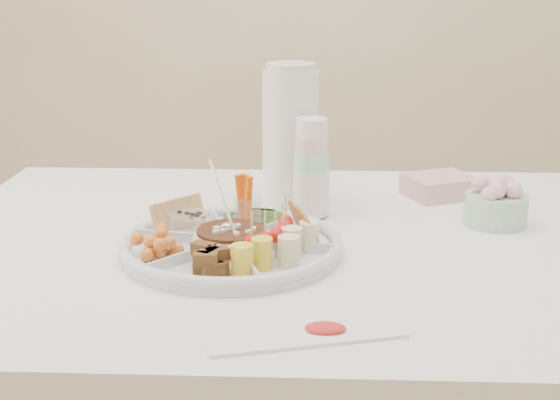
{
  "coord_description": "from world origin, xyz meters",
  "views": [
    {
      "loc": [
        -0.04,
        -1.36,
        1.24
      ],
      "look_at": [
        -0.1,
        0.01,
        0.83
      ],
      "focal_mm": 50.0,
      "sensor_mm": 36.0,
      "label": 1
    }
  ],
  "objects": [
    {
      "name": "granola_chunks",
      "position": [
        -0.21,
        -0.21,
        0.79
      ],
      "size": [
        0.11,
        0.11,
        0.04
      ],
      "primitive_type": null,
      "rotation": [
        0.0,
        0.0,
        -0.19
      ],
      "color": "brown",
      "rests_on": "party_tray"
    },
    {
      "name": "bean_dip",
      "position": [
        -0.18,
        -0.09,
        0.79
      ],
      "size": [
        0.14,
        0.14,
        0.04
      ],
      "primitive_type": "cylinder",
      "rotation": [
        0.0,
        0.0,
        -0.19
      ],
      "color": "#46210B",
      "rests_on": "party_tray"
    },
    {
      "name": "cup_stack",
      "position": [
        -0.04,
        0.14,
        0.86
      ],
      "size": [
        0.08,
        0.08,
        0.2
      ],
      "primitive_type": "cylinder",
      "rotation": [
        0.0,
        0.0,
        -0.06
      ],
      "color": "silver",
      "rests_on": "dining_table"
    },
    {
      "name": "banana_tomato",
      "position": [
        -0.08,
        -0.17,
        0.82
      ],
      "size": [
        0.13,
        0.13,
        0.09
      ],
      "primitive_type": null,
      "rotation": [
        0.0,
        0.0,
        -0.19
      ],
      "color": "#D7BD7B",
      "rests_on": "party_tray"
    },
    {
      "name": "pita_raisins",
      "position": [
        -0.28,
        -0.0,
        0.8
      ],
      "size": [
        0.13,
        0.13,
        0.06
      ],
      "primitive_type": null,
      "rotation": [
        0.0,
        0.0,
        -0.19
      ],
      "color": "tan",
      "rests_on": "party_tray"
    },
    {
      "name": "party_tray",
      "position": [
        -0.18,
        -0.09,
        0.78
      ],
      "size": [
        0.45,
        0.45,
        0.04
      ],
      "primitive_type": "cylinder",
      "rotation": [
        0.0,
        0.0,
        -0.19
      ],
      "color": "white",
      "rests_on": "dining_table"
    },
    {
      "name": "placemat",
      "position": [
        -0.05,
        -0.39,
        0.76
      ],
      "size": [
        0.29,
        0.16,
        0.01
      ],
      "primitive_type": "cube",
      "rotation": [
        0.0,
        0.0,
        0.27
      ],
      "color": "white",
      "rests_on": "dining_table"
    },
    {
      "name": "flower_bowl",
      "position": [
        0.31,
        0.1,
        0.8
      ],
      "size": [
        0.16,
        0.16,
        0.09
      ],
      "primitive_type": "cylinder",
      "rotation": [
        0.0,
        0.0,
        -0.37
      ],
      "color": "silver",
      "rests_on": "dining_table"
    },
    {
      "name": "cherries",
      "position": [
        -0.3,
        -0.13,
        0.79
      ],
      "size": [
        0.12,
        0.12,
        0.04
      ],
      "primitive_type": null,
      "rotation": [
        0.0,
        0.0,
        -0.19
      ],
      "color": "#CE5314",
      "rests_on": "party_tray"
    },
    {
      "name": "thermos",
      "position": [
        -0.09,
        0.23,
        0.91
      ],
      "size": [
        0.14,
        0.14,
        0.3
      ],
      "primitive_type": "cylinder",
      "rotation": [
        0.0,
        0.0,
        -0.23
      ],
      "color": "white",
      "rests_on": "dining_table"
    },
    {
      "name": "carrot_cucumber",
      "position": [
        -0.16,
        0.04,
        0.82
      ],
      "size": [
        0.12,
        0.12,
        0.09
      ],
      "primitive_type": null,
      "rotation": [
        0.0,
        0.0,
        -0.19
      ],
      "color": "#FA620B",
      "rests_on": "party_tray"
    },
    {
      "name": "tortillas",
      "position": [
        -0.06,
        -0.04,
        0.8
      ],
      "size": [
        0.12,
        0.12,
        0.06
      ],
      "primitive_type": null,
      "rotation": [
        0.0,
        0.0,
        -0.19
      ],
      "color": "#AE734E",
      "rests_on": "party_tray"
    },
    {
      "name": "napkin_stack",
      "position": [
        0.24,
        0.3,
        0.78
      ],
      "size": [
        0.17,
        0.16,
        0.05
      ],
      "primitive_type": "cube",
      "rotation": [
        0.0,
        0.0,
        0.4
      ],
      "color": "#E6A8A9",
      "rests_on": "dining_table"
    }
  ]
}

